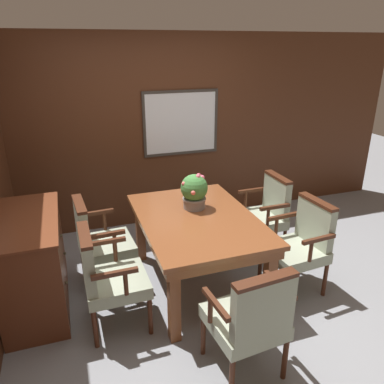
% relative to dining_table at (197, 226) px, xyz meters
% --- Properties ---
extents(ground_plane, '(14.00, 14.00, 0.00)m').
position_rel_dining_table_xyz_m(ground_plane, '(-0.07, -0.26, -0.66)').
color(ground_plane, gray).
extents(wall_back, '(7.20, 0.08, 2.45)m').
position_rel_dining_table_xyz_m(wall_back, '(-0.06, 1.62, 0.57)').
color(wall_back, '#4C2816').
rests_on(wall_back, ground_plane).
extents(dining_table, '(1.08, 1.54, 0.76)m').
position_rel_dining_table_xyz_m(dining_table, '(0.00, 0.00, 0.00)').
color(dining_table, brown).
rests_on(dining_table, ground_plane).
extents(chair_right_far, '(0.52, 0.56, 0.93)m').
position_rel_dining_table_xyz_m(chair_right_far, '(0.96, 0.38, -0.15)').
color(chair_right_far, '#472314').
rests_on(chair_right_far, ground_plane).
extents(chair_left_near, '(0.52, 0.56, 0.93)m').
position_rel_dining_table_xyz_m(chair_left_near, '(-0.91, -0.32, -0.15)').
color(chair_left_near, '#472314').
rests_on(chair_left_near, ground_plane).
extents(chair_head_near, '(0.58, 0.55, 0.93)m').
position_rel_dining_table_xyz_m(chair_head_near, '(-0.02, -1.17, -0.15)').
color(chair_head_near, '#472314').
rests_on(chair_head_near, ground_plane).
extents(chair_right_near, '(0.55, 0.58, 0.93)m').
position_rel_dining_table_xyz_m(chair_right_near, '(0.94, -0.37, -0.15)').
color(chair_right_near, '#472314').
rests_on(chair_right_near, ground_plane).
extents(chair_left_far, '(0.55, 0.58, 0.93)m').
position_rel_dining_table_xyz_m(chair_left_far, '(-0.91, 0.33, -0.15)').
color(chair_left_far, '#472314').
rests_on(chair_left_far, ground_plane).
extents(potted_plant, '(0.27, 0.29, 0.36)m').
position_rel_dining_table_xyz_m(potted_plant, '(0.04, 0.21, 0.28)').
color(potted_plant, gray).
rests_on(potted_plant, dining_table).
extents(sideboard_cabinet, '(0.54, 1.17, 0.89)m').
position_rel_dining_table_xyz_m(sideboard_cabinet, '(-1.51, 0.19, -0.21)').
color(sideboard_cabinet, brown).
rests_on(sideboard_cabinet, ground_plane).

